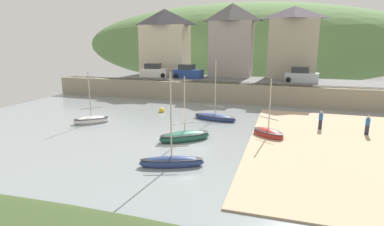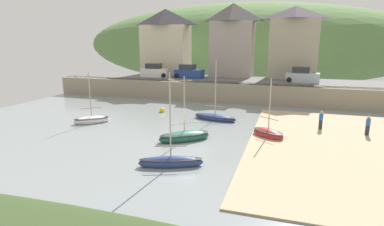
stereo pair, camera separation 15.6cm
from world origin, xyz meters
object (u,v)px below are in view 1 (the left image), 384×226
object	(u,v)px
dinghy_open_wooden	(185,136)
person_near_water	(368,124)
waterfront_building_left	(165,41)
fishing_boat_green	(215,117)
waterfront_building_right	(293,42)
mooring_buoy	(162,110)
motorboat_with_cabin	(172,162)
waterfront_building_centre	(232,40)
parked_car_end_of_row	(301,76)
parked_car_by_wall	(188,72)
sailboat_nearest_shore	(268,133)
parked_car_near_slipway	(154,71)
person_on_slipway	(321,119)
sailboat_tall_mast	(91,120)

from	to	relation	value
dinghy_open_wooden	person_near_water	world-z (taller)	dinghy_open_wooden
waterfront_building_left	fishing_boat_green	distance (m)	22.83
waterfront_building_left	waterfront_building_right	distance (m)	19.28
waterfront_building_right	mooring_buoy	xyz separation A→B (m)	(-13.28, -16.22, -7.23)
waterfront_building_left	motorboat_with_cabin	world-z (taller)	waterfront_building_left
motorboat_with_cabin	waterfront_building_centre	bearing A→B (deg)	73.05
dinghy_open_wooden	parked_car_end_of_row	bearing A→B (deg)	27.86
waterfront_building_right	dinghy_open_wooden	bearing A→B (deg)	-107.33
fishing_boat_green	parked_car_by_wall	bearing A→B (deg)	128.98
sailboat_nearest_shore	fishing_boat_green	bearing A→B (deg)	177.19
dinghy_open_wooden	parked_car_end_of_row	xyz separation A→B (m)	(9.11, 20.36, 2.89)
waterfront_building_left	parked_car_near_slipway	world-z (taller)	waterfront_building_left
parked_car_near_slipway	person_near_water	distance (m)	29.56
waterfront_building_right	fishing_boat_green	bearing A→B (deg)	-111.35
waterfront_building_centre	person_on_slipway	world-z (taller)	waterfront_building_centre
motorboat_with_cabin	parked_car_end_of_row	distance (m)	26.96
waterfront_building_centre	person_near_water	world-z (taller)	waterfront_building_centre
sailboat_tall_mast	parked_car_end_of_row	size ratio (longest dim) A/B	1.20
parked_car_by_wall	person_on_slipway	world-z (taller)	parked_car_by_wall
dinghy_open_wooden	parked_car_near_slipway	xyz separation A→B (m)	(-11.53, 20.36, 2.89)
mooring_buoy	person_on_slipway	bearing A→B (deg)	-8.69
sailboat_tall_mast	fishing_boat_green	world-z (taller)	fishing_boat_green
waterfront_building_right	sailboat_nearest_shore	world-z (taller)	waterfront_building_right
sailboat_tall_mast	person_on_slipway	xyz separation A→B (m)	(20.54, 3.83, 0.70)
waterfront_building_left	parked_car_by_wall	distance (m)	8.16
waterfront_building_centre	waterfront_building_right	bearing A→B (deg)	0.00
waterfront_building_left	parked_car_by_wall	size ratio (longest dim) A/B	2.35
sailboat_nearest_shore	parked_car_by_wall	distance (m)	21.76
sailboat_nearest_shore	parked_car_near_slipway	xyz separation A→B (m)	(-17.75, 17.60, 2.89)
sailboat_tall_mast	parked_car_near_slipway	xyz separation A→B (m)	(-1.41, 17.98, 2.92)
waterfront_building_centre	motorboat_with_cabin	xyz separation A→B (m)	(1.74, -30.00, -7.48)
waterfront_building_left	sailboat_tall_mast	bearing A→B (deg)	-86.45
dinghy_open_wooden	parked_car_end_of_row	world-z (taller)	dinghy_open_wooden
fishing_boat_green	dinghy_open_wooden	bearing A→B (deg)	-85.46
waterfront_building_left	dinghy_open_wooden	world-z (taller)	waterfront_building_left
parked_car_by_wall	waterfront_building_right	bearing A→B (deg)	23.84
parked_car_end_of_row	person_on_slipway	size ratio (longest dim) A/B	2.62
waterfront_building_right	sailboat_tall_mast	size ratio (longest dim) A/B	1.93
parked_car_near_slipway	mooring_buoy	size ratio (longest dim) A/B	6.77
sailboat_tall_mast	motorboat_with_cabin	size ratio (longest dim) A/B	0.85
waterfront_building_right	parked_car_by_wall	bearing A→B (deg)	-162.19
parked_car_by_wall	fishing_boat_green	bearing A→B (deg)	-56.01
waterfront_building_left	waterfront_building_centre	bearing A→B (deg)	-0.00
dinghy_open_wooden	sailboat_nearest_shore	world-z (taller)	dinghy_open_wooden
waterfront_building_right	parked_car_near_slipway	bearing A→B (deg)	-166.87
sailboat_tall_mast	sailboat_nearest_shore	world-z (taller)	sailboat_tall_mast
sailboat_nearest_shore	parked_car_end_of_row	world-z (taller)	sailboat_nearest_shore
waterfront_building_centre	dinghy_open_wooden	distance (m)	25.97
waterfront_building_left	dinghy_open_wooden	distance (m)	28.33
sailboat_tall_mast	person_near_water	distance (m)	24.27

